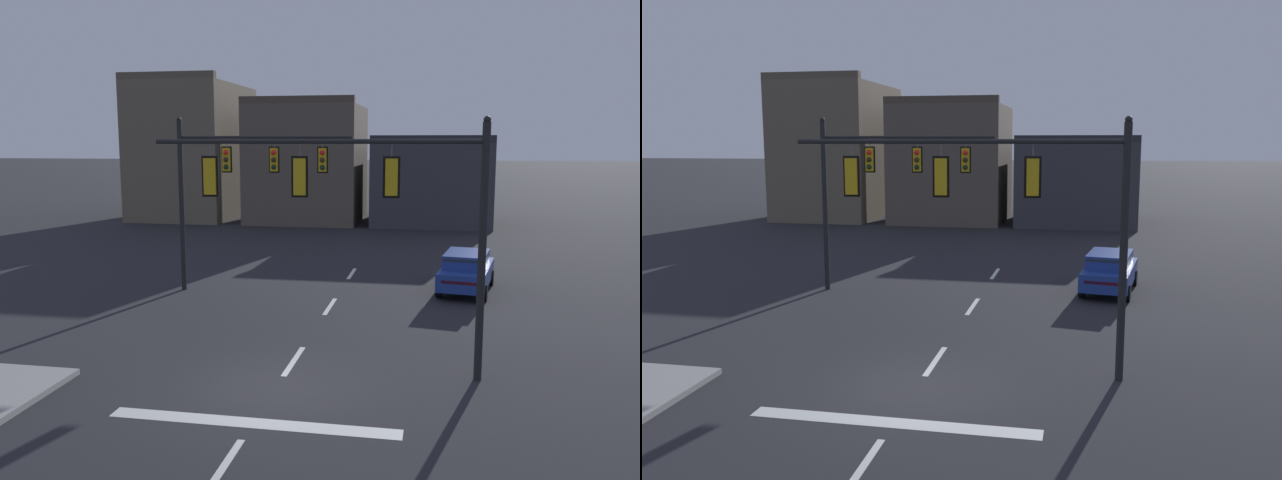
% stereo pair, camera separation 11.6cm
% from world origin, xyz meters
% --- Properties ---
extents(ground_plane, '(400.00, 400.00, 0.00)m').
position_xyz_m(ground_plane, '(0.00, 0.00, 0.00)').
color(ground_plane, '#232328').
extents(stop_bar_paint, '(6.40, 0.50, 0.01)m').
position_xyz_m(stop_bar_paint, '(0.00, -2.00, 0.00)').
color(stop_bar_paint, silver).
rests_on(stop_bar_paint, ground).
extents(lane_centreline, '(0.16, 26.40, 0.01)m').
position_xyz_m(lane_centreline, '(0.00, 2.00, 0.00)').
color(lane_centreline, silver).
rests_on(lane_centreline, ground).
extents(signal_mast_near_side, '(8.16, 0.96, 6.57)m').
position_xyz_m(signal_mast_near_side, '(2.20, 1.21, 4.56)').
color(signal_mast_near_side, black).
rests_on(signal_mast_near_side, ground).
extents(signal_mast_far_side, '(6.92, 0.57, 6.92)m').
position_xyz_m(signal_mast_far_side, '(-4.11, 9.74, 4.66)').
color(signal_mast_far_side, black).
rests_on(signal_mast_far_side, ground).
extents(car_lot_nearside, '(2.47, 4.64, 1.61)m').
position_xyz_m(car_lot_nearside, '(4.99, 11.38, 0.86)').
color(car_lot_nearside, navy).
rests_on(car_lot_nearside, ground).
extents(building_row, '(26.72, 10.75, 10.90)m').
position_xyz_m(building_row, '(-7.73, 34.24, 4.36)').
color(building_row, '#665B4C').
rests_on(building_row, ground).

